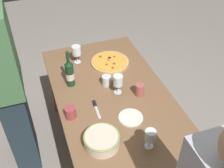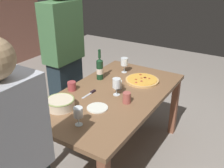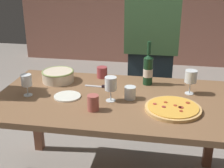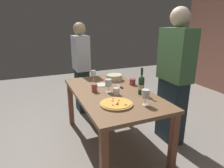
% 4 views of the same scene
% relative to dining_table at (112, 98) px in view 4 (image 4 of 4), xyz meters
% --- Properties ---
extents(ground_plane, '(8.00, 8.00, 0.00)m').
position_rel_dining_table_xyz_m(ground_plane, '(0.00, 0.00, -0.66)').
color(ground_plane, gray).
extents(dining_table, '(1.60, 0.90, 0.75)m').
position_rel_dining_table_xyz_m(dining_table, '(0.00, 0.00, 0.00)').
color(dining_table, brown).
rests_on(dining_table, ground).
extents(pizza, '(0.35, 0.35, 0.03)m').
position_rel_dining_table_xyz_m(pizza, '(0.41, -0.12, 0.11)').
color(pizza, tan).
rests_on(pizza, dining_table).
extents(serving_bowl, '(0.24, 0.24, 0.09)m').
position_rel_dining_table_xyz_m(serving_bowl, '(-0.46, 0.23, 0.14)').
color(serving_bowl, beige).
rests_on(serving_bowl, dining_table).
extents(wine_bottle, '(0.07, 0.07, 0.33)m').
position_rel_dining_table_xyz_m(wine_bottle, '(0.22, 0.29, 0.21)').
color(wine_bottle, '#173B21').
rests_on(wine_bottle, dining_table).
extents(wine_glass_near_pizza, '(0.08, 0.08, 0.17)m').
position_rel_dining_table_xyz_m(wine_glass_near_pizza, '(0.52, 0.16, 0.22)').
color(wine_glass_near_pizza, white).
rests_on(wine_glass_near_pizza, dining_table).
extents(wine_glass_by_bottle, '(0.07, 0.07, 0.15)m').
position_rel_dining_table_xyz_m(wine_glass_by_bottle, '(-0.58, -0.06, 0.20)').
color(wine_glass_by_bottle, white).
rests_on(wine_glass_by_bottle, dining_table).
extents(wine_glass_far_left, '(0.08, 0.08, 0.17)m').
position_rel_dining_table_xyz_m(wine_glass_far_left, '(-0.00, -0.05, 0.21)').
color(wine_glass_far_left, white).
rests_on(wine_glass_far_left, dining_table).
extents(cup_amber, '(0.08, 0.08, 0.09)m').
position_rel_dining_table_xyz_m(cup_amber, '(0.12, 0.01, 0.14)').
color(cup_amber, white).
rests_on(cup_amber, dining_table).
extents(cup_ceramic, '(0.08, 0.08, 0.09)m').
position_rel_dining_table_xyz_m(cup_ceramic, '(-0.14, 0.37, 0.14)').
color(cup_ceramic, '#A84045').
rests_on(cup_ceramic, dining_table).
extents(cup_spare, '(0.07, 0.07, 0.10)m').
position_rel_dining_table_xyz_m(cup_spare, '(-0.08, -0.20, 0.14)').
color(cup_spare, '#B1574F').
rests_on(cup_spare, dining_table).
extents(side_plate, '(0.18, 0.18, 0.01)m').
position_rel_dining_table_xyz_m(side_plate, '(-0.30, -0.04, 0.10)').
color(side_plate, white).
rests_on(side_plate, dining_table).
extents(pizza_knife, '(0.19, 0.03, 0.02)m').
position_rel_dining_table_xyz_m(pizza_knife, '(-0.11, 0.17, 0.10)').
color(pizza_knife, silver).
rests_on(pizza_knife, dining_table).
extents(person_host, '(0.46, 0.24, 1.77)m').
position_rel_dining_table_xyz_m(person_host, '(0.22, 0.78, 0.24)').
color(person_host, '#213038').
rests_on(person_host, ground).
extents(person_guest_left, '(0.39, 0.24, 1.58)m').
position_rel_dining_table_xyz_m(person_guest_left, '(-1.19, -0.09, 0.15)').
color(person_guest_left, black).
rests_on(person_guest_left, ground).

